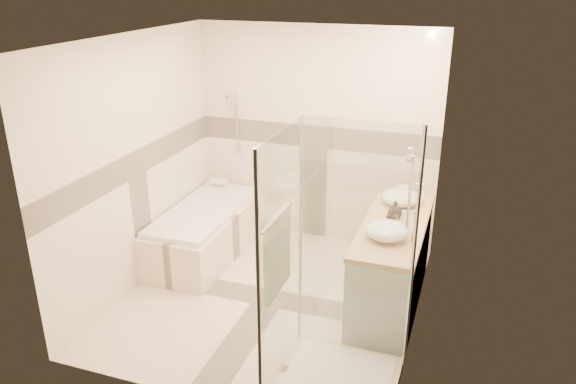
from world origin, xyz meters
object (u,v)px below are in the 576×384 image
(bathtub, at_px, (206,229))
(amenity_bottle_a, at_px, (392,217))
(vanity, at_px, (391,264))
(vessel_sink_near, at_px, (401,197))
(shower_enclosure, at_px, (326,326))
(amenity_bottle_b, at_px, (395,210))
(vessel_sink_far, at_px, (387,231))

(bathtub, height_order, amenity_bottle_a, amenity_bottle_a)
(vanity, relative_size, vessel_sink_near, 4.26)
(vessel_sink_near, height_order, amenity_bottle_a, amenity_bottle_a)
(bathtub, xyz_separation_m, vessel_sink_near, (2.13, 0.13, 0.62))
(shower_enclosure, height_order, vessel_sink_near, shower_enclosure)
(shower_enclosure, xyz_separation_m, amenity_bottle_a, (0.27, 1.20, 0.43))
(vanity, bearing_deg, amenity_bottle_a, -106.74)
(vessel_sink_near, distance_m, amenity_bottle_a, 0.55)
(bathtub, bearing_deg, vanity, -9.25)
(shower_enclosure, xyz_separation_m, vessel_sink_near, (0.27, 1.75, 0.42))
(vanity, bearing_deg, bathtub, 170.75)
(amenity_bottle_a, bearing_deg, amenity_bottle_b, 90.00)
(vessel_sink_far, height_order, amenity_bottle_b, amenity_bottle_b)
(vessel_sink_near, bearing_deg, vanity, -87.62)
(shower_enclosure, bearing_deg, amenity_bottle_a, 77.24)
(shower_enclosure, relative_size, vessel_sink_far, 5.41)
(vessel_sink_far, xyz_separation_m, amenity_bottle_b, (0.00, 0.45, 0.01))
(shower_enclosure, xyz_separation_m, vessel_sink_far, (0.27, 0.94, 0.42))
(amenity_bottle_b, bearing_deg, amenity_bottle_a, -90.00)
(bathtub, distance_m, amenity_bottle_a, 2.26)
(bathtub, bearing_deg, amenity_bottle_a, -11.06)
(vessel_sink_near, xyz_separation_m, vessel_sink_far, (0.00, -0.81, -0.00))
(vanity, height_order, amenity_bottle_b, amenity_bottle_b)
(vessel_sink_near, relative_size, amenity_bottle_a, 2.11)
(vanity, distance_m, vessel_sink_far, 0.60)
(vessel_sink_far, distance_m, amenity_bottle_a, 0.26)
(vanity, xyz_separation_m, amenity_bottle_b, (-0.02, 0.12, 0.51))
(vanity, height_order, vessel_sink_far, vessel_sink_far)
(amenity_bottle_b, bearing_deg, vessel_sink_near, 90.00)
(bathtub, bearing_deg, shower_enclosure, -41.10)
(vanity, distance_m, shower_enclosure, 1.31)
(amenity_bottle_b, bearing_deg, shower_enclosure, -101.07)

